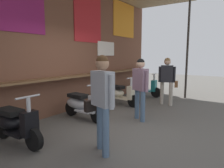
# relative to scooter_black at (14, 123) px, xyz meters

# --- Properties ---
(ground_plane) EXTENTS (28.60, 28.60, 0.00)m
(ground_plane) POSITION_rel_scooter_black_xyz_m (1.83, -1.08, -0.39)
(ground_plane) COLOR #56544F
(market_stall_facade) EXTENTS (10.21, 2.71, 3.92)m
(market_stall_facade) POSITION_rel_scooter_black_xyz_m (1.83, 0.76, 1.80)
(market_stall_facade) COLOR brown
(market_stall_facade) RESTS_ON ground_plane
(scooter_black) EXTENTS (0.46, 1.40, 0.97)m
(scooter_black) POSITION_rel_scooter_black_xyz_m (0.00, 0.00, 0.00)
(scooter_black) COLOR black
(scooter_black) RESTS_ON ground_plane
(scooter_silver) EXTENTS (0.50, 1.40, 0.97)m
(scooter_silver) POSITION_rel_scooter_black_xyz_m (1.83, -0.00, 0.00)
(scooter_silver) COLOR #B2B5BA
(scooter_silver) RESTS_ON ground_plane
(scooter_cream) EXTENTS (0.49, 1.40, 0.97)m
(scooter_cream) POSITION_rel_scooter_black_xyz_m (3.68, -0.00, 0.00)
(scooter_cream) COLOR beige
(scooter_cream) RESTS_ON ground_plane
(scooter_teal) EXTENTS (0.48, 1.40, 0.97)m
(scooter_teal) POSITION_rel_scooter_black_xyz_m (5.47, -0.00, 0.00)
(scooter_teal) COLOR #197075
(scooter_teal) RESTS_ON ground_plane
(shopper_with_handbag) EXTENTS (0.41, 0.64, 1.59)m
(shopper_with_handbag) POSITION_rel_scooter_black_xyz_m (4.55, -1.34, 0.57)
(shopper_with_handbag) COLOR #ADA393
(shopper_with_handbag) RESTS_ON ground_plane
(shopper_browsing) EXTENTS (0.33, 0.52, 1.58)m
(shopper_browsing) POSITION_rel_scooter_black_xyz_m (2.60, -1.32, 0.58)
(shopper_browsing) COLOR slate
(shopper_browsing) RESTS_ON ground_plane
(shopper_passing) EXTENTS (0.37, 0.67, 1.66)m
(shopper_passing) POSITION_rel_scooter_black_xyz_m (0.66, -1.59, 0.62)
(shopper_passing) COLOR slate
(shopper_passing) RESTS_ON ground_plane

